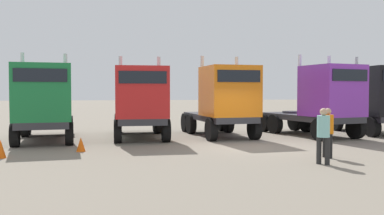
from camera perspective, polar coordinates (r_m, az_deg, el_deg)
ground at (r=17.51m, az=7.98°, el=-5.47°), size 200.00×200.00×0.00m
semi_truck_green at (r=19.88m, az=-19.82°, el=0.63°), size 3.08×6.57×4.14m
semi_truck_red at (r=20.15m, az=-7.12°, el=0.75°), size 2.68×6.38×4.09m
semi_truck_orange at (r=20.81m, az=4.58°, el=0.99°), size 2.98×6.14×4.17m
semi_truck_purple at (r=21.97m, az=17.65°, el=0.94°), size 3.70×6.46×4.23m
semi_truck_black at (r=24.51m, az=24.52°, el=0.99°), size 2.65×5.91×4.26m
visitor_in_hivis at (r=15.26m, az=18.26°, el=-2.85°), size 0.46×0.46×1.75m
visitor_with_camera at (r=13.82m, az=17.72°, el=-3.21°), size 0.56×0.56×1.81m
traffic_cone_near at (r=15.97m, az=-24.96°, el=-5.22°), size 0.36×0.36×0.65m
traffic_cone_mid at (r=16.67m, az=-15.12°, el=-4.94°), size 0.36×0.36×0.56m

